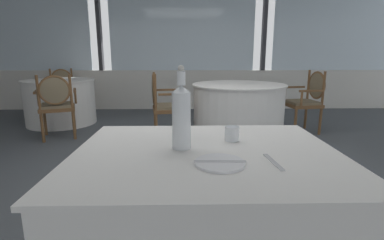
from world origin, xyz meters
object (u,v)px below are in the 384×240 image
(water_bottle, at_px, (181,115))
(dining_chair_0_1, at_px, (62,87))
(dining_chair_1_0, at_px, (163,101))
(dining_chair_1_1, at_px, (308,97))
(wine_glass, at_px, (183,109))
(water_tumbler, at_px, (232,133))
(side_plate, at_px, (220,163))
(dining_chair_0_0, at_px, (56,101))

(water_bottle, relative_size, dining_chair_0_1, 0.41)
(dining_chair_1_0, relative_size, dining_chair_1_1, 0.99)
(wine_glass, height_order, dining_chair_1_1, wine_glass)
(wine_glass, distance_m, water_tumbler, 0.27)
(wine_glass, distance_m, dining_chair_1_1, 3.47)
(dining_chair_0_1, distance_m, dining_chair_1_0, 2.91)
(side_plate, relative_size, water_bottle, 0.53)
(side_plate, bearing_deg, wine_glass, 111.11)
(water_bottle, bearing_deg, wine_glass, 88.70)
(wine_glass, relative_size, dining_chair_0_1, 0.23)
(water_bottle, relative_size, wine_glass, 1.77)
(wine_glass, height_order, dining_chair_1_0, wine_glass)
(wine_glass, relative_size, water_tumbler, 2.95)
(dining_chair_0_1, bearing_deg, water_tumbler, 10.53)
(water_bottle, height_order, water_tumbler, water_bottle)
(dining_chair_0_0, xyz_separation_m, dining_chair_1_0, (1.49, -0.00, 0.00))
(dining_chair_0_0, height_order, dining_chair_0_1, dining_chair_0_0)
(dining_chair_0_0, xyz_separation_m, dining_chair_1_1, (3.69, 0.31, 0.01))
(dining_chair_0_1, bearing_deg, wine_glass, 8.62)
(water_bottle, relative_size, dining_chair_1_0, 0.40)
(water_tumbler, bearing_deg, side_plate, -107.00)
(wine_glass, height_order, water_tumbler, wine_glass)
(side_plate, relative_size, dining_chair_0_0, 0.21)
(water_tumbler, xyz_separation_m, dining_chair_0_1, (-2.76, 4.54, -0.27))
(dining_chair_1_0, bearing_deg, water_tumbler, -86.33)
(wine_glass, bearing_deg, dining_chair_0_1, 119.33)
(wine_glass, xyz_separation_m, dining_chair_1_1, (1.89, 2.89, -0.36))
(side_plate, height_order, wine_glass, wine_glass)
(water_bottle, relative_size, dining_chair_0_0, 0.40)
(dining_chair_0_1, bearing_deg, dining_chair_0_0, 0.00)
(water_tumbler, bearing_deg, dining_chair_1_0, 101.66)
(dining_chair_0_1, xyz_separation_m, dining_chair_1_0, (2.21, -1.90, 0.01))
(side_plate, distance_m, water_tumbler, 0.33)
(side_plate, bearing_deg, dining_chair_0_0, 123.31)
(water_tumbler, distance_m, dining_chair_1_0, 2.72)
(water_tumbler, bearing_deg, wine_glass, 164.38)
(wine_glass, relative_size, dining_chair_1_1, 0.22)
(water_bottle, distance_m, dining_chair_0_0, 3.31)
(water_bottle, bearing_deg, water_tumbler, 24.80)
(dining_chair_0_0, bearing_deg, water_bottle, -167.70)
(wine_glass, height_order, dining_chair_0_0, wine_glass)
(water_tumbler, distance_m, dining_chair_0_0, 3.35)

